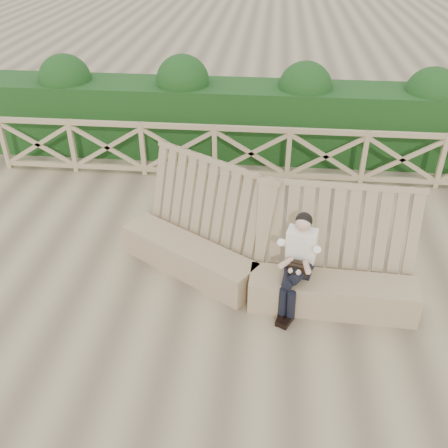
{
  "coord_description": "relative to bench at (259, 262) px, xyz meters",
  "views": [
    {
      "loc": [
        0.35,
        -5.36,
        4.64
      ],
      "look_at": [
        -0.22,
        0.4,
        0.9
      ],
      "focal_mm": 40.0,
      "sensor_mm": 36.0,
      "label": 1
    }
  ],
  "objects": [
    {
      "name": "guardrail",
      "position": [
        -0.29,
        3.26,
        0.15
      ],
      "size": [
        10.1,
        0.09,
        1.1
      ],
      "color": "#82694B",
      "rests_on": "ground"
    },
    {
      "name": "hedge",
      "position": [
        -0.29,
        4.46,
        0.35
      ],
      "size": [
        12.0,
        1.2,
        1.5
      ],
      "primitive_type": "cube",
      "color": "black",
      "rests_on": "ground"
    },
    {
      "name": "woman",
      "position": [
        0.51,
        -0.35,
        0.35
      ],
      "size": [
        0.51,
        0.84,
        1.39
      ],
      "rotation": [
        0.0,
        0.0,
        -0.24
      ],
      "color": "black",
      "rests_on": "ground"
    },
    {
      "name": "bench",
      "position": [
        0.0,
        0.0,
        0.0
      ],
      "size": [
        4.22,
        1.94,
        1.61
      ],
      "rotation": [
        0.0,
        0.0,
        -0.31
      ],
      "color": "olive",
      "rests_on": "ground"
    },
    {
      "name": "ground",
      "position": [
        -0.29,
        -0.24,
        -0.4
      ],
      "size": [
        60.0,
        60.0,
        0.0
      ],
      "primitive_type": "plane",
      "color": "brown",
      "rests_on": "ground"
    }
  ]
}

